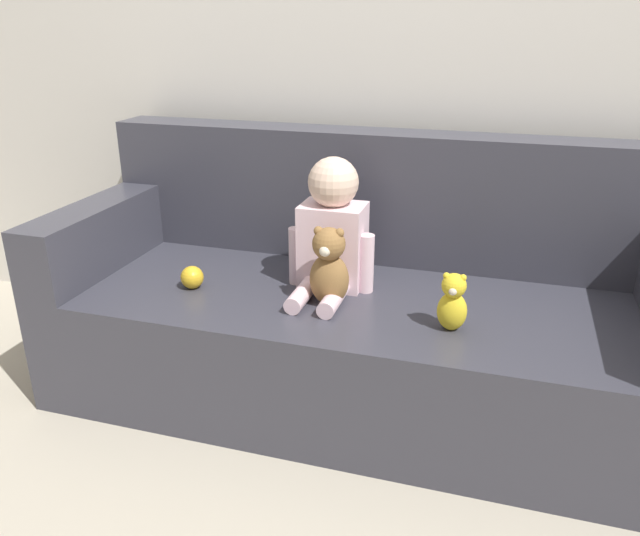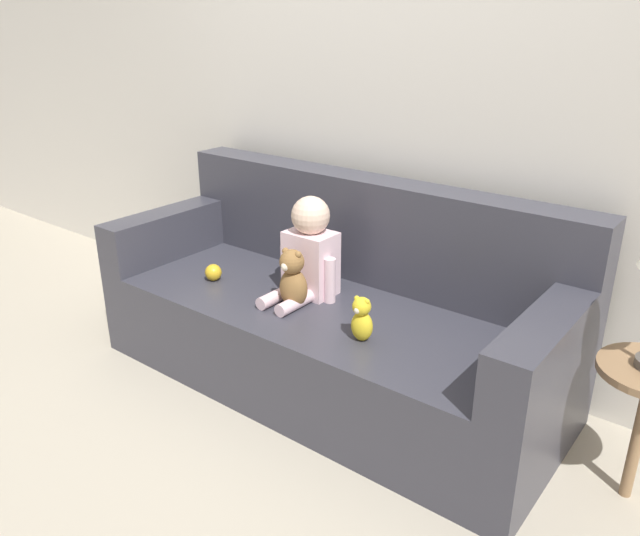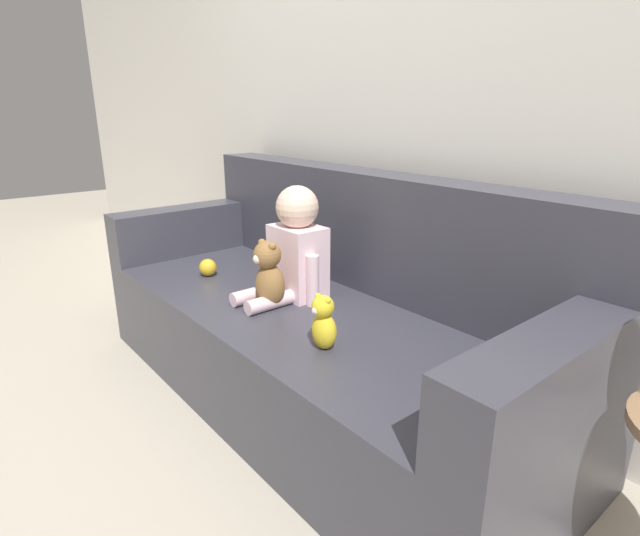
% 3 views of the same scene
% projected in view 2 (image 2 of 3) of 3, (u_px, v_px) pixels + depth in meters
% --- Properties ---
extents(ground_plane, '(12.00, 12.00, 0.00)m').
position_uv_depth(ground_plane, '(325.00, 381.00, 2.86)').
color(ground_plane, '#B7AD99').
extents(wall_back, '(8.00, 0.05, 2.60)m').
position_uv_depth(wall_back, '(396.00, 78.00, 2.73)').
color(wall_back, silver).
rests_on(wall_back, ground_plane).
extents(couch, '(2.08, 0.84, 0.89)m').
position_uv_depth(couch, '(334.00, 316.00, 2.78)').
color(couch, '#383842').
rests_on(couch, ground_plane).
extents(person_baby, '(0.30, 0.36, 0.44)m').
position_uv_depth(person_baby, '(309.00, 253.00, 2.69)').
color(person_baby, silver).
rests_on(person_baby, couch).
extents(teddy_bear_brown, '(0.13, 0.12, 0.26)m').
position_uv_depth(teddy_bear_brown, '(293.00, 279.00, 2.59)').
color(teddy_bear_brown, olive).
rests_on(teddy_bear_brown, couch).
extents(plush_toy_side, '(0.09, 0.08, 0.18)m').
position_uv_depth(plush_toy_side, '(362.00, 319.00, 2.34)').
color(plush_toy_side, yellow).
rests_on(plush_toy_side, couch).
extents(toy_ball, '(0.08, 0.08, 0.08)m').
position_uv_depth(toy_ball, '(213.00, 272.00, 2.89)').
color(toy_ball, gold).
rests_on(toy_ball, couch).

